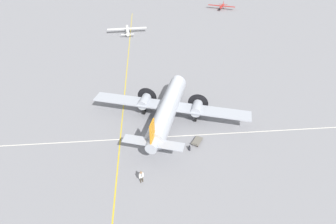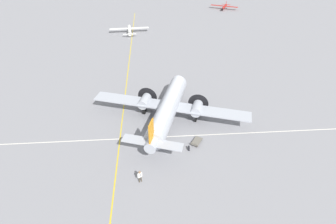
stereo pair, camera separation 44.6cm
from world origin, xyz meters
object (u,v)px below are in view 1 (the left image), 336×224
at_px(baggage_cart, 197,141).
at_px(light_aircraft_distant, 221,7).
at_px(airliner_main, 169,106).
at_px(light_aircraft_taxiing, 127,30).
at_px(suitcase_near_door, 190,148).
at_px(crew_foreground, 141,176).

distance_m(baggage_cart, light_aircraft_distant, 71.00).
height_order(baggage_cart, light_aircraft_distant, light_aircraft_distant).
distance_m(airliner_main, light_aircraft_taxiing, 40.89).
height_order(airliner_main, baggage_cart, airliner_main).
bearing_deg(light_aircraft_distant, suitcase_near_door, 8.18).
height_order(light_aircraft_distant, light_aircraft_taxiing, light_aircraft_taxiing).
relative_size(airliner_main, crew_foreground, 13.22).
distance_m(suitcase_near_door, light_aircraft_taxiing, 47.94).
bearing_deg(baggage_cart, crew_foreground, 161.48).
height_order(crew_foreground, baggage_cart, crew_foreground).
distance_m(airliner_main, light_aircraft_distant, 66.93).
distance_m(crew_foreground, light_aircraft_taxiing, 51.83).
bearing_deg(crew_foreground, baggage_cart, -167.58).
height_order(airliner_main, suitcase_near_door, airliner_main).
bearing_deg(light_aircraft_taxiing, crew_foreground, 179.80).
relative_size(baggage_cart, light_aircraft_distant, 0.24).
height_order(airliner_main, light_aircraft_taxiing, airliner_main).
bearing_deg(baggage_cart, airliner_main, 64.25).
bearing_deg(suitcase_near_door, baggage_cart, 136.24).
bearing_deg(baggage_cart, light_aircraft_taxiing, 46.31).
xyz_separation_m(crew_foreground, baggage_cart, (-6.12, 7.54, -0.81)).
bearing_deg(light_aircraft_distant, light_aircraft_taxiing, -29.26).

